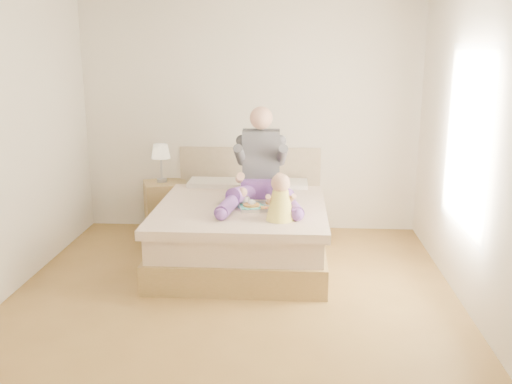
# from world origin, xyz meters

# --- Properties ---
(room) EXTENTS (4.02, 4.22, 2.71)m
(room) POSITION_xyz_m (0.08, 0.01, 1.51)
(room) COLOR brown
(room) RESTS_ON ground
(bed) EXTENTS (1.70, 2.18, 1.00)m
(bed) POSITION_xyz_m (0.00, 1.08, 0.32)
(bed) COLOR olive
(bed) RESTS_ON ground
(nightstand) EXTENTS (0.61, 0.58, 0.60)m
(nightstand) POSITION_xyz_m (-1.00, 1.88, 0.30)
(nightstand) COLOR olive
(nightstand) RESTS_ON ground
(lamp) EXTENTS (0.22, 0.22, 0.45)m
(lamp) POSITION_xyz_m (-1.04, 1.88, 0.95)
(lamp) COLOR silver
(lamp) RESTS_ON nightstand
(adult) EXTENTS (0.84, 1.19, 0.99)m
(adult) POSITION_xyz_m (0.18, 1.13, 0.90)
(adult) COLOR #643A91
(adult) RESTS_ON bed
(tray) EXTENTS (0.48, 0.41, 0.12)m
(tray) POSITION_xyz_m (0.20, 0.79, 0.64)
(tray) COLOR silver
(tray) RESTS_ON bed
(baby) EXTENTS (0.29, 0.40, 0.44)m
(baby) POSITION_xyz_m (0.40, 0.41, 0.79)
(baby) COLOR #FFEF50
(baby) RESTS_ON bed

